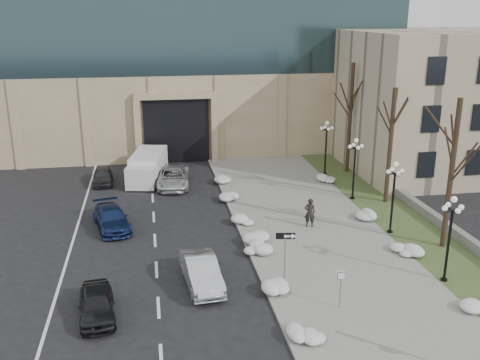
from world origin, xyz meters
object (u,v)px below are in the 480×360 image
object	(u,v)px
car_d	(173,177)
car_c	(112,218)
pedestrian	(310,213)
one_way_sign	(289,242)
car_a	(97,304)
car_b	(202,272)
keep_sign	(341,282)
car_e	(103,176)
lamppost_a	(450,228)
lamppost_c	(355,161)
lamppost_d	(326,141)
box_truck	(147,167)
lamppost_b	(394,188)

from	to	relation	value
car_d	car_c	bearing A→B (deg)	-113.73
pedestrian	one_way_sign	xyz separation A→B (m)	(-3.26, -6.89, 1.22)
car_a	car_d	world-z (taller)	car_d
car_b	keep_sign	bearing A→B (deg)	-35.47
pedestrian	one_way_sign	size ratio (longest dim) A/B	0.69
car_e	lamppost_a	xyz separation A→B (m)	(18.76, -20.40, 2.42)
lamppost_c	car_c	bearing A→B (deg)	-171.68
car_e	pedestrian	world-z (taller)	pedestrian
lamppost_d	pedestrian	bearing A→B (deg)	-113.16
box_truck	lamppost_a	world-z (taller)	lamppost_a
lamppost_b	lamppost_d	bearing A→B (deg)	90.00
car_c	lamppost_a	xyz separation A→B (m)	(17.51, -10.44, 2.38)
box_truck	lamppost_d	xyz separation A→B (m)	(15.10, -1.44, 2.02)
pedestrian	car_d	bearing A→B (deg)	-39.62
car_d	box_truck	distance (m)	3.07
lamppost_c	box_truck	bearing A→B (deg)	152.26
car_c	lamppost_d	size ratio (longest dim) A/B	1.00
one_way_sign	lamppost_a	size ratio (longest dim) A/B	0.59
car_b	pedestrian	world-z (taller)	pedestrian
car_d	lamppost_d	size ratio (longest dim) A/B	1.13
car_a	lamppost_b	bearing A→B (deg)	15.03
keep_sign	lamppost_c	distance (m)	16.09
car_b	pedestrian	distance (m)	10.04
car_b	lamppost_b	xyz separation A→B (m)	(12.52, 4.66, 2.32)
lamppost_d	lamppost_c	bearing A→B (deg)	-90.00
car_e	lamppost_c	world-z (taller)	lamppost_c
car_a	keep_sign	distance (m)	11.36
lamppost_d	car_d	bearing A→B (deg)	-176.28
car_d	lamppost_c	size ratio (longest dim) A/B	1.13
car_e	lamppost_c	distance (m)	20.31
car_a	box_truck	distance (m)	21.42
one_way_sign	lamppost_a	distance (m)	8.22
lamppost_c	lamppost_d	xyz separation A→B (m)	(0.00, 6.50, 0.00)
lamppost_c	lamppost_a	bearing A→B (deg)	-90.00
car_c	lamppost_a	distance (m)	20.52
car_b	pedestrian	xyz separation A→B (m)	(7.71, 6.42, 0.33)
keep_sign	car_b	bearing A→B (deg)	152.57
car_b	car_c	distance (m)	9.94
car_c	lamppost_a	size ratio (longest dim) A/B	1.00
car_b	lamppost_d	size ratio (longest dim) A/B	0.96
car_b	car_e	world-z (taller)	car_b
keep_sign	lamppost_c	xyz separation A→B (m)	(6.35, 14.70, 1.57)
box_truck	lamppost_c	xyz separation A→B (m)	(15.10, -7.94, 2.02)
car_e	lamppost_b	world-z (taller)	lamppost_b
car_a	one_way_sign	bearing A→B (deg)	3.93
car_d	lamppost_b	distance (m)	18.00
keep_sign	lamppost_a	size ratio (longest dim) A/B	0.43
car_b	lamppost_c	xyz separation A→B (m)	(12.52, 11.16, 2.32)
lamppost_a	lamppost_b	size ratio (longest dim) A/B	1.00
pedestrian	box_truck	xyz separation A→B (m)	(-10.29, 12.69, -0.03)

